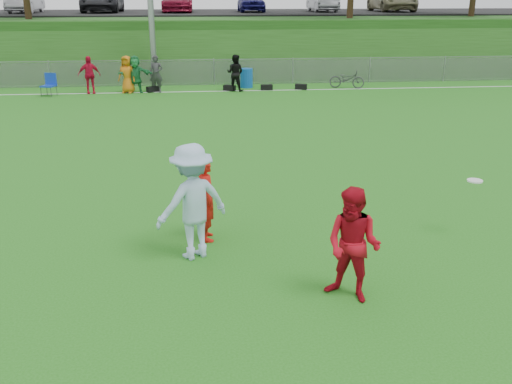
{
  "coord_description": "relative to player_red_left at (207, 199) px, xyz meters",
  "views": [
    {
      "loc": [
        -0.84,
        -8.98,
        4.48
      ],
      "look_at": [
        0.13,
        0.5,
        1.11
      ],
      "focal_mm": 40.0,
      "sensor_mm": 36.0,
      "label": 1
    }
  ],
  "objects": [
    {
      "name": "fence",
      "position": [
        0.74,
        18.96,
        -0.15
      ],
      "size": [
        58.0,
        0.06,
        1.3
      ],
      "color": "gray",
      "rests_on": "ground"
    },
    {
      "name": "recycling_bin",
      "position": [
        2.3,
        17.96,
        -0.34
      ],
      "size": [
        0.67,
        0.67,
        0.92
      ],
      "primitive_type": "cylinder",
      "rotation": [
        0.0,
        0.0,
        -0.1
      ],
      "color": "#0F4EA6",
      "rests_on": "ground"
    },
    {
      "name": "ground",
      "position": [
        0.74,
        -1.04,
        -0.8
      ],
      "size": [
        120.0,
        120.0,
        0.0
      ],
      "primitive_type": "plane",
      "color": "#216815",
      "rests_on": "ground"
    },
    {
      "name": "camp_chair",
      "position": [
        -6.76,
        16.49,
        -0.51
      ],
      "size": [
        0.7,
        0.71,
        1.0
      ],
      "rotation": [
        0.0,
        0.0,
        -0.3
      ],
      "color": "#1034B2",
      "rests_on": "ground"
    },
    {
      "name": "berm",
      "position": [
        0.74,
        29.96,
        0.7
      ],
      "size": [
        120.0,
        18.0,
        3.0
      ],
      "primitive_type": "cube",
      "color": "#1D4814",
      "rests_on": "ground"
    },
    {
      "name": "gear_bags",
      "position": [
        1.81,
        17.06,
        -0.67
      ],
      "size": [
        7.65,
        0.54,
        0.26
      ],
      "color": "black",
      "rests_on": "ground"
    },
    {
      "name": "spectator_row",
      "position": [
        -2.25,
        16.96,
        0.05
      ],
      "size": [
        7.73,
        0.91,
        1.69
      ],
      "color": "red",
      "rests_on": "ground"
    },
    {
      "name": "sideline_far",
      "position": [
        0.74,
        16.96,
        -0.8
      ],
      "size": [
        60.0,
        0.1,
        0.01
      ],
      "primitive_type": "cube",
      "color": "white",
      "rests_on": "ground"
    },
    {
      "name": "parking_lot",
      "position": [
        0.74,
        31.96,
        2.25
      ],
      "size": [
        120.0,
        12.0,
        0.1
      ],
      "primitive_type": "cube",
      "color": "black",
      "rests_on": "berm"
    },
    {
      "name": "player_blue",
      "position": [
        -0.26,
        -0.73,
        0.23
      ],
      "size": [
        1.54,
        1.3,
        2.06
      ],
      "primitive_type": "imported",
      "rotation": [
        0.0,
        0.0,
        3.62
      ],
      "color": "#A7C6E8",
      "rests_on": "ground"
    },
    {
      "name": "bicycle",
      "position": [
        7.14,
        17.27,
        -0.36
      ],
      "size": [
        1.78,
        1.09,
        0.88
      ],
      "primitive_type": "imported",
      "rotation": [
        0.0,
        0.0,
        1.24
      ],
      "color": "#323235",
      "rests_on": "ground"
    },
    {
      "name": "car_row",
      "position": [
        -0.42,
        30.96,
        3.02
      ],
      "size": [
        32.04,
        5.18,
        1.44
      ],
      "color": "#BEBEC0",
      "rests_on": "parking_lot"
    },
    {
      "name": "player_red_left",
      "position": [
        0.0,
        0.0,
        0.0
      ],
      "size": [
        0.44,
        0.62,
        1.6
      ],
      "primitive_type": "imported",
      "rotation": [
        0.0,
        0.0,
        1.68
      ],
      "color": "red",
      "rests_on": "ground"
    },
    {
      "name": "frisbee",
      "position": [
        5.03,
        -0.34,
        0.31
      ],
      "size": [
        0.29,
        0.29,
        0.03
      ],
      "color": "white",
      "rests_on": "ground"
    },
    {
      "name": "player_red_center",
      "position": [
        2.14,
        -2.47,
        0.09
      ],
      "size": [
        1.1,
        1.07,
        1.78
      ],
      "primitive_type": "imported",
      "rotation": [
        0.0,
        0.0,
        -0.66
      ],
      "color": "#B60C1C",
      "rests_on": "ground"
    }
  ]
}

